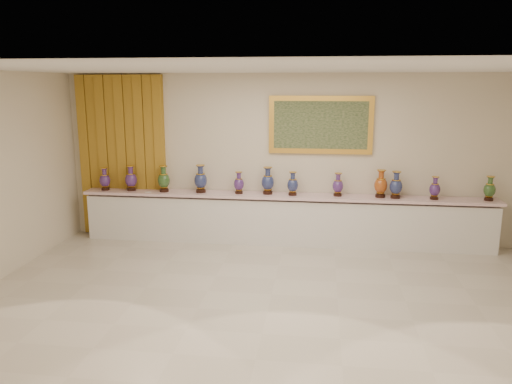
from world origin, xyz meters
The scene contains 16 objects.
ground centered at (0.00, 0.00, 0.00)m, with size 8.00×8.00×0.00m, color beige.
room centered at (-2.45, 2.44, 1.60)m, with size 8.00×8.00×8.00m.
counter centered at (0.00, 2.27, 0.44)m, with size 7.28×0.48×0.90m.
vase_0 centered at (-3.30, 2.22, 1.09)m, with size 0.24×0.24×0.42m.
vase_1 centered at (-2.81, 2.24, 1.11)m, with size 0.27×0.27×0.46m.
vase_2 centered at (-2.19, 2.23, 1.11)m, with size 0.29×0.29×0.47m.
vase_3 centered at (-1.51, 2.25, 1.12)m, with size 0.30×0.30×0.50m.
vase_4 centered at (-0.82, 2.24, 1.08)m, with size 0.19×0.19×0.39m.
vase_5 centered at (-0.30, 2.28, 1.12)m, with size 0.26×0.26×0.48m.
vase_6 centered at (0.14, 2.23, 1.09)m, with size 0.26×0.26×0.42m.
vase_7 centered at (0.92, 2.27, 1.08)m, with size 0.21×0.21×0.41m.
vase_8 centered at (1.65, 2.26, 1.12)m, with size 0.23×0.23×0.48m.
vase_9 centered at (1.90, 2.23, 1.11)m, with size 0.28×0.28×0.46m.
vase_10 centered at (2.54, 2.22, 1.08)m, with size 0.22×0.22×0.39m.
vase_11 centered at (3.42, 2.25, 1.09)m, with size 0.25×0.25×0.41m.
label_card centered at (-2.46, 2.13, 0.90)m, with size 0.10×0.06×0.00m, color white.
Camera 1 is at (0.62, -6.32, 2.80)m, focal length 35.00 mm.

